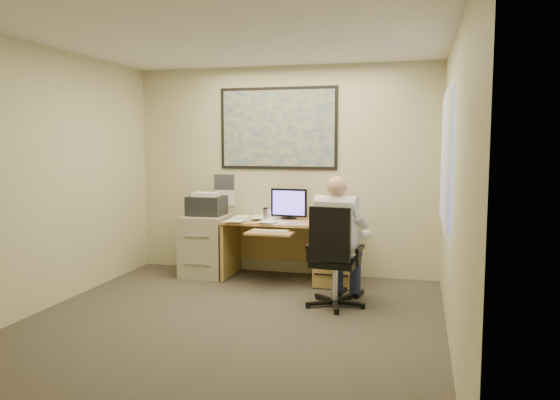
% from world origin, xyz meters
% --- Properties ---
extents(room_shell, '(4.00, 4.50, 2.70)m').
position_xyz_m(room_shell, '(0.00, 0.00, 1.35)').
color(room_shell, '#3D382F').
rests_on(room_shell, ground).
extents(desk, '(1.60, 0.97, 1.13)m').
position_xyz_m(desk, '(0.50, 1.90, 0.44)').
color(desk, tan).
rests_on(desk, ground).
extents(world_map, '(1.56, 0.03, 1.06)m').
position_xyz_m(world_map, '(-0.08, 2.23, 1.90)').
color(world_map, '#1E4C93').
rests_on(world_map, room_shell).
extents(wall_calendar, '(0.28, 0.01, 0.42)m').
position_xyz_m(wall_calendar, '(-0.83, 2.24, 1.08)').
color(wall_calendar, white).
rests_on(wall_calendar, room_shell).
extents(window_blinds, '(0.06, 1.40, 1.30)m').
position_xyz_m(window_blinds, '(1.97, 0.80, 1.55)').
color(window_blinds, beige).
rests_on(window_blinds, room_shell).
extents(filing_cabinet, '(0.56, 0.67, 1.08)m').
position_xyz_m(filing_cabinet, '(-0.93, 1.87, 0.46)').
color(filing_cabinet, '#ADA48B').
rests_on(filing_cabinet, ground).
extents(office_chair, '(0.71, 0.71, 1.08)m').
position_xyz_m(office_chair, '(0.89, 0.87, 0.31)').
color(office_chair, black).
rests_on(office_chair, ground).
extents(person, '(0.71, 0.90, 1.37)m').
position_xyz_m(person, '(0.89, 0.95, 0.68)').
color(person, silver).
rests_on(person, office_chair).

